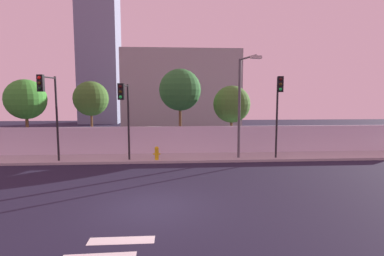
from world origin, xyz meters
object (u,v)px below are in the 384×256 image
at_px(roadside_tree_midright, 180,90).
at_px(roadside_tree_leftmost, 26,99).
at_px(roadside_tree_rightmost, 232,104).
at_px(traffic_light_left, 279,100).
at_px(street_lamp_curbside, 242,99).
at_px(roadside_tree_midleft, 91,99).
at_px(traffic_light_center, 124,105).
at_px(traffic_light_right, 49,100).
at_px(fire_hydrant, 157,153).

bearing_deg(roadside_tree_midright, roadside_tree_leftmost, 180.00).
bearing_deg(roadside_tree_rightmost, traffic_light_left, -64.48).
bearing_deg(roadside_tree_rightmost, street_lamp_curbside, -92.05).
relative_size(roadside_tree_midleft, roadside_tree_rightmost, 1.06).
xyz_separation_m(roadside_tree_leftmost, roadside_tree_midleft, (4.43, 0.00, 0.05)).
xyz_separation_m(street_lamp_curbside, roadside_tree_midleft, (-9.88, 3.65, -0.02)).
relative_size(traffic_light_center, traffic_light_right, 0.91).
xyz_separation_m(traffic_light_center, roadside_tree_leftmost, (-7.42, 4.25, 0.29)).
distance_m(traffic_light_right, roadside_tree_rightmost, 11.97).
bearing_deg(traffic_light_left, street_lamp_curbside, 167.29).
bearing_deg(roadside_tree_midleft, street_lamp_curbside, -20.30).
relative_size(traffic_light_right, fire_hydrant, 6.12).
xyz_separation_m(roadside_tree_midleft, roadside_tree_midright, (6.26, -0.00, 0.61)).
bearing_deg(roadside_tree_rightmost, fire_hydrant, -145.06).
relative_size(traffic_light_right, roadside_tree_rightmost, 1.04).
distance_m(traffic_light_left, roadside_tree_midleft, 12.67).
height_order(traffic_light_left, roadside_tree_rightmost, traffic_light_left).
height_order(roadside_tree_midleft, roadside_tree_rightmost, roadside_tree_midleft).
bearing_deg(traffic_light_right, traffic_light_left, 0.69).
height_order(traffic_light_right, fire_hydrant, traffic_light_right).
bearing_deg(roadside_tree_rightmost, roadside_tree_midleft, 180.00).
relative_size(traffic_light_left, roadside_tree_rightmost, 1.04).
height_order(traffic_light_center, fire_hydrant, traffic_light_center).
relative_size(traffic_light_center, roadside_tree_midright, 0.76).
relative_size(street_lamp_curbside, roadside_tree_leftmost, 1.18).
distance_m(traffic_light_center, roadside_tree_midleft, 5.20).
height_order(roadside_tree_leftmost, roadside_tree_rightmost, roadside_tree_leftmost).
height_order(traffic_light_right, roadside_tree_midright, roadside_tree_midright).
distance_m(roadside_tree_midleft, roadside_tree_rightmost, 10.02).
bearing_deg(fire_hydrant, traffic_light_left, -3.56).
xyz_separation_m(traffic_light_left, roadside_tree_midleft, (-11.98, 4.13, 0.05)).
bearing_deg(fire_hydrant, traffic_light_right, -174.12).
height_order(traffic_light_center, roadside_tree_rightmost, roadside_tree_rightmost).
xyz_separation_m(roadside_tree_leftmost, roadside_tree_midright, (10.70, -0.00, 0.67)).
relative_size(fire_hydrant, roadside_tree_midright, 0.14).
xyz_separation_m(street_lamp_curbside, roadside_tree_rightmost, (0.13, 3.65, -0.43)).
xyz_separation_m(traffic_light_right, roadside_tree_rightmost, (11.17, 4.29, -0.37)).
distance_m(traffic_light_center, traffic_light_right, 4.17).
relative_size(traffic_light_right, roadside_tree_midright, 0.84).
height_order(traffic_light_left, roadside_tree_leftmost, roadside_tree_leftmost).
distance_m(traffic_light_center, roadside_tree_midright, 5.45).
distance_m(traffic_light_left, roadside_tree_rightmost, 4.59).
height_order(street_lamp_curbside, roadside_tree_midright, street_lamp_curbside).
xyz_separation_m(traffic_light_center, fire_hydrant, (1.76, 0.57, -2.87)).
relative_size(traffic_light_center, roadside_tree_leftmost, 0.88).
bearing_deg(traffic_light_right, roadside_tree_midleft, 74.78).
bearing_deg(roadside_tree_midright, roadside_tree_midleft, 180.00).
bearing_deg(traffic_light_right, roadside_tree_midright, 29.98).
bearing_deg(roadside_tree_rightmost, roadside_tree_leftmost, 180.00).
bearing_deg(roadside_tree_leftmost, roadside_tree_rightmost, 0.00).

